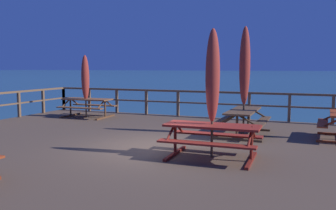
# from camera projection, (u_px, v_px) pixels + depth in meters

# --- Properties ---
(ground_plane) EXTENTS (600.00, 600.00, 0.00)m
(ground_plane) POSITION_uv_depth(u_px,v_px,m) (155.00, 180.00, 9.07)
(ground_plane) COLOR #2D5B6B
(wooden_deck) EXTENTS (15.09, 11.54, 0.89)m
(wooden_deck) POSITION_uv_depth(u_px,v_px,m) (155.00, 164.00, 9.02)
(wooden_deck) COLOR brown
(wooden_deck) RESTS_ON ground
(railing_waterside_far) EXTENTS (14.89, 0.10, 1.09)m
(railing_waterside_far) POSITION_uv_depth(u_px,v_px,m) (212.00, 100.00, 14.07)
(railing_waterside_far) COLOR brown
(railing_waterside_far) RESTS_ON wooden_deck
(picnic_table_front_left) EXTENTS (2.07, 1.47, 0.78)m
(picnic_table_front_left) POSITION_uv_depth(u_px,v_px,m) (87.00, 103.00, 14.32)
(picnic_table_front_left) COLOR brown
(picnic_table_front_left) RESTS_ON wooden_deck
(picnic_table_back_right) EXTENTS (2.14, 1.45, 0.78)m
(picnic_table_back_right) POSITION_uv_depth(u_px,v_px,m) (212.00, 133.00, 7.81)
(picnic_table_back_right) COLOR maroon
(picnic_table_back_right) RESTS_ON wooden_deck
(picnic_table_front_right) EXTENTS (1.43, 2.19, 0.78)m
(picnic_table_front_right) POSITION_uv_depth(u_px,v_px,m) (243.00, 116.00, 10.53)
(picnic_table_front_right) COLOR brown
(picnic_table_front_right) RESTS_ON wooden_deck
(patio_umbrella_tall_front) EXTENTS (0.32, 0.32, 2.54)m
(patio_umbrella_tall_front) POSITION_uv_depth(u_px,v_px,m) (85.00, 78.00, 14.14)
(patio_umbrella_tall_front) COLOR #4C3828
(patio_umbrella_tall_front) RESTS_ON wooden_deck
(patio_umbrella_short_back) EXTENTS (0.32, 0.32, 2.90)m
(patio_umbrella_short_back) POSITION_uv_depth(u_px,v_px,m) (213.00, 76.00, 7.75)
(patio_umbrella_short_back) COLOR #4C3828
(patio_umbrella_short_back) RESTS_ON wooden_deck
(patio_umbrella_tall_mid_left) EXTENTS (0.32, 0.32, 3.25)m
(patio_umbrella_tall_mid_left) POSITION_uv_depth(u_px,v_px,m) (245.00, 66.00, 10.39)
(patio_umbrella_tall_mid_left) COLOR #4C3828
(patio_umbrella_tall_mid_left) RESTS_ON wooden_deck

